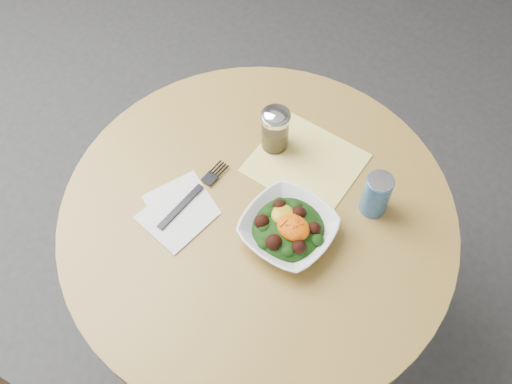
# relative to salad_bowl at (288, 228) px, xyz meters

# --- Properties ---
(ground) EXTENTS (6.00, 6.00, 0.00)m
(ground) POSITION_rel_salad_bowl_xyz_m (-0.08, 0.01, -0.78)
(ground) COLOR #2D2D30
(ground) RESTS_ON ground
(table) EXTENTS (0.90, 0.90, 0.75)m
(table) POSITION_rel_salad_bowl_xyz_m (-0.08, 0.01, -0.23)
(table) COLOR black
(table) RESTS_ON ground
(cloth_napkin) EXTENTS (0.25, 0.23, 0.00)m
(cloth_napkin) POSITION_rel_salad_bowl_xyz_m (-0.06, 0.19, -0.03)
(cloth_napkin) COLOR yellow
(cloth_napkin) RESTS_ON table
(paper_napkins) EXTENTS (0.18, 0.20, 0.00)m
(paper_napkins) POSITION_rel_salad_bowl_xyz_m (-0.24, -0.08, -0.03)
(paper_napkins) COLOR white
(paper_napkins) RESTS_ON table
(salad_bowl) EXTENTS (0.22, 0.22, 0.07)m
(salad_bowl) POSITION_rel_salad_bowl_xyz_m (0.00, 0.00, 0.00)
(salad_bowl) COLOR white
(salad_bowl) RESTS_ON table
(fork) EXTENTS (0.05, 0.22, 0.00)m
(fork) POSITION_rel_salad_bowl_xyz_m (-0.23, -0.02, -0.02)
(fork) COLOR black
(fork) RESTS_ON table
(spice_shaker) EXTENTS (0.07, 0.07, 0.12)m
(spice_shaker) POSITION_rel_salad_bowl_xyz_m (-0.15, 0.20, 0.03)
(spice_shaker) COLOR silver
(spice_shaker) RESTS_ON table
(beverage_can) EXTENTS (0.06, 0.06, 0.12)m
(beverage_can) POSITION_rel_salad_bowl_xyz_m (0.13, 0.16, 0.03)
(beverage_can) COLOR navy
(beverage_can) RESTS_ON table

